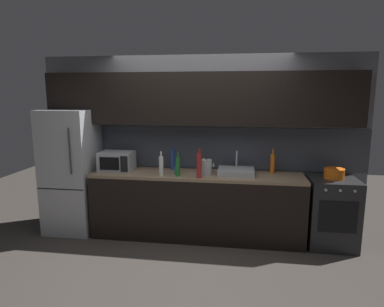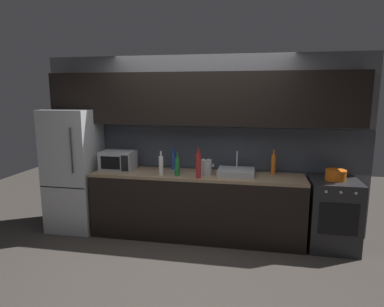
{
  "view_description": "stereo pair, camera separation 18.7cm",
  "coord_description": "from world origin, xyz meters",
  "px_view_note": "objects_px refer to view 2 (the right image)",
  "views": [
    {
      "loc": [
        0.57,
        -3.44,
        1.98
      ],
      "look_at": [
        -0.06,
        0.9,
        1.18
      ],
      "focal_mm": 31.05,
      "sensor_mm": 36.0,
      "label": 1
    },
    {
      "loc": [
        0.75,
        -3.4,
        1.98
      ],
      "look_at": [
        -0.06,
        0.9,
        1.18
      ],
      "focal_mm": 31.05,
      "sensor_mm": 36.0,
      "label": 2
    }
  ],
  "objects_px": {
    "mug_amber": "(201,168)",
    "wine_bottle_green": "(177,166)",
    "mug_teal": "(177,170)",
    "wine_bottle_orange": "(273,164)",
    "microwave": "(118,161)",
    "wine_bottle_blue": "(173,160)",
    "refrigerator": "(74,170)",
    "wine_bottle_red": "(198,165)",
    "oven_range": "(333,214)",
    "wine_bottle_white": "(161,165)",
    "kettle": "(206,167)",
    "cooking_pot": "(336,175)"
  },
  "relations": [
    {
      "from": "oven_range",
      "to": "mug_teal",
      "type": "xyz_separation_m",
      "value": [
        -2.03,
        -0.05,
        0.5
      ]
    },
    {
      "from": "wine_bottle_red",
      "to": "mug_amber",
      "type": "bearing_deg",
      "value": 93.63
    },
    {
      "from": "wine_bottle_green",
      "to": "wine_bottle_white",
      "type": "xyz_separation_m",
      "value": [
        -0.23,
        0.02,
        0.0
      ]
    },
    {
      "from": "oven_range",
      "to": "mug_teal",
      "type": "distance_m",
      "value": 2.09
    },
    {
      "from": "wine_bottle_red",
      "to": "mug_teal",
      "type": "xyz_separation_m",
      "value": [
        -0.32,
        0.17,
        -0.12
      ]
    },
    {
      "from": "wine_bottle_green",
      "to": "wine_bottle_white",
      "type": "height_order",
      "value": "wine_bottle_white"
    },
    {
      "from": "wine_bottle_blue",
      "to": "mug_amber",
      "type": "distance_m",
      "value": 0.43
    },
    {
      "from": "oven_range",
      "to": "wine_bottle_red",
      "type": "height_order",
      "value": "wine_bottle_red"
    },
    {
      "from": "wine_bottle_red",
      "to": "wine_bottle_orange",
      "type": "bearing_deg",
      "value": 22.95
    },
    {
      "from": "kettle",
      "to": "wine_bottle_red",
      "type": "relative_size",
      "value": 0.6
    },
    {
      "from": "kettle",
      "to": "wine_bottle_white",
      "type": "relative_size",
      "value": 0.72
    },
    {
      "from": "wine_bottle_green",
      "to": "wine_bottle_orange",
      "type": "distance_m",
      "value": 1.29
    },
    {
      "from": "kettle",
      "to": "wine_bottle_white",
      "type": "distance_m",
      "value": 0.6
    },
    {
      "from": "microwave",
      "to": "wine_bottle_blue",
      "type": "distance_m",
      "value": 0.78
    },
    {
      "from": "wine_bottle_blue",
      "to": "wine_bottle_green",
      "type": "bearing_deg",
      "value": -68.52
    },
    {
      "from": "wine_bottle_white",
      "to": "wine_bottle_blue",
      "type": "height_order",
      "value": "wine_bottle_blue"
    },
    {
      "from": "wine_bottle_white",
      "to": "cooking_pot",
      "type": "height_order",
      "value": "wine_bottle_white"
    },
    {
      "from": "microwave",
      "to": "refrigerator",
      "type": "bearing_deg",
      "value": -178.45
    },
    {
      "from": "refrigerator",
      "to": "wine_bottle_white",
      "type": "xyz_separation_m",
      "value": [
        1.36,
        -0.15,
        0.16
      ]
    },
    {
      "from": "mug_teal",
      "to": "wine_bottle_red",
      "type": "bearing_deg",
      "value": -28.57
    },
    {
      "from": "wine_bottle_blue",
      "to": "cooking_pot",
      "type": "height_order",
      "value": "wine_bottle_blue"
    },
    {
      "from": "wine_bottle_orange",
      "to": "mug_amber",
      "type": "bearing_deg",
      "value": -177.08
    },
    {
      "from": "oven_range",
      "to": "kettle",
      "type": "xyz_separation_m",
      "value": [
        -1.64,
        -0.05,
        0.55
      ]
    },
    {
      "from": "microwave",
      "to": "wine_bottle_white",
      "type": "bearing_deg",
      "value": -14.24
    },
    {
      "from": "refrigerator",
      "to": "wine_bottle_orange",
      "type": "distance_m",
      "value": 2.84
    },
    {
      "from": "wine_bottle_green",
      "to": "mug_teal",
      "type": "height_order",
      "value": "wine_bottle_green"
    },
    {
      "from": "wine_bottle_green",
      "to": "mug_teal",
      "type": "xyz_separation_m",
      "value": [
        -0.03,
        0.12,
        -0.08
      ]
    },
    {
      "from": "wine_bottle_blue",
      "to": "wine_bottle_orange",
      "type": "height_order",
      "value": "wine_bottle_blue"
    },
    {
      "from": "mug_amber",
      "to": "kettle",
      "type": "bearing_deg",
      "value": -61.96
    },
    {
      "from": "refrigerator",
      "to": "wine_bottle_orange",
      "type": "relative_size",
      "value": 5.28
    },
    {
      "from": "oven_range",
      "to": "kettle",
      "type": "distance_m",
      "value": 1.73
    },
    {
      "from": "wine_bottle_red",
      "to": "mug_amber",
      "type": "xyz_separation_m",
      "value": [
        -0.02,
        0.35,
        -0.12
      ]
    },
    {
      "from": "mug_teal",
      "to": "mug_amber",
      "type": "height_order",
      "value": "mug_teal"
    },
    {
      "from": "oven_range",
      "to": "wine_bottle_orange",
      "type": "relative_size",
      "value": 2.71
    },
    {
      "from": "wine_bottle_white",
      "to": "cooking_pot",
      "type": "relative_size",
      "value": 1.28
    },
    {
      "from": "refrigerator",
      "to": "wine_bottle_blue",
      "type": "xyz_separation_m",
      "value": [
        1.44,
        0.2,
        0.17
      ]
    },
    {
      "from": "wine_bottle_orange",
      "to": "microwave",
      "type": "bearing_deg",
      "value": -175.64
    },
    {
      "from": "wine_bottle_white",
      "to": "mug_amber",
      "type": "relative_size",
      "value": 3.49
    },
    {
      "from": "mug_amber",
      "to": "wine_bottle_green",
      "type": "bearing_deg",
      "value": -131.36
    },
    {
      "from": "refrigerator",
      "to": "microwave",
      "type": "bearing_deg",
      "value": 1.55
    },
    {
      "from": "kettle",
      "to": "mug_teal",
      "type": "distance_m",
      "value": 0.4
    },
    {
      "from": "wine_bottle_red",
      "to": "cooking_pot",
      "type": "bearing_deg",
      "value": 7.41
    },
    {
      "from": "refrigerator",
      "to": "wine_bottle_white",
      "type": "height_order",
      "value": "refrigerator"
    },
    {
      "from": "mug_teal",
      "to": "wine_bottle_green",
      "type": "bearing_deg",
      "value": -75.56
    },
    {
      "from": "oven_range",
      "to": "mug_teal",
      "type": "height_order",
      "value": "mug_teal"
    },
    {
      "from": "wine_bottle_red",
      "to": "wine_bottle_green",
      "type": "height_order",
      "value": "wine_bottle_red"
    },
    {
      "from": "refrigerator",
      "to": "wine_bottle_blue",
      "type": "distance_m",
      "value": 1.46
    },
    {
      "from": "wine_bottle_green",
      "to": "wine_bottle_blue",
      "type": "relative_size",
      "value": 0.92
    },
    {
      "from": "microwave",
      "to": "wine_bottle_blue",
      "type": "height_order",
      "value": "wine_bottle_blue"
    },
    {
      "from": "wine_bottle_blue",
      "to": "mug_teal",
      "type": "xyz_separation_m",
      "value": [
        0.11,
        -0.25,
        -0.09
      ]
    }
  ]
}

